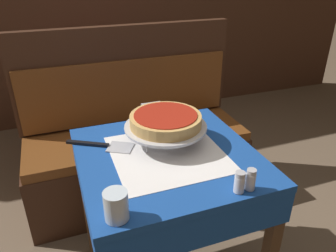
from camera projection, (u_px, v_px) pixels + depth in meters
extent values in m
cube|color=#194799|center=(168.00, 157.00, 1.38)|extent=(0.73, 0.73, 0.03)
cube|color=white|center=(168.00, 154.00, 1.37)|extent=(0.45, 0.45, 0.00)
cube|color=#194799|center=(168.00, 174.00, 1.42)|extent=(0.73, 0.73, 0.14)
cube|color=#4C331E|center=(87.00, 199.00, 1.73)|extent=(0.05, 0.05, 0.74)
cube|color=#4C331E|center=(201.00, 173.00, 1.93)|extent=(0.05, 0.05, 0.74)
cube|color=red|center=(97.00, 61.00, 2.67)|extent=(0.78, 0.78, 0.03)
cube|color=white|center=(97.00, 59.00, 2.67)|extent=(0.48, 0.48, 0.00)
cube|color=red|center=(98.00, 71.00, 2.71)|extent=(0.78, 0.78, 0.14)
cube|color=#4C331E|center=(62.00, 129.00, 2.44)|extent=(0.05, 0.05, 0.74)
cube|color=#4C331E|center=(153.00, 115.00, 2.66)|extent=(0.05, 0.05, 0.74)
cube|color=#4C331E|center=(57.00, 96.00, 3.04)|extent=(0.05, 0.05, 0.74)
cube|color=#4C331E|center=(131.00, 86.00, 3.25)|extent=(0.05, 0.05, 0.74)
cube|color=#3D2316|center=(139.00, 169.00, 2.24)|extent=(1.43, 0.51, 0.43)
cube|color=brown|center=(137.00, 137.00, 2.13)|extent=(1.40, 0.50, 0.06)
cube|color=#3D2316|center=(126.00, 75.00, 2.16)|extent=(1.43, 0.06, 0.64)
cube|color=brown|center=(128.00, 91.00, 2.17)|extent=(1.37, 0.02, 0.41)
cylinder|color=#ADADB2|center=(157.00, 124.00, 1.54)|extent=(0.01, 0.01, 0.07)
cylinder|color=#ADADB2|center=(147.00, 146.00, 1.36)|extent=(0.01, 0.01, 0.07)
cylinder|color=#ADADB2|center=(193.00, 137.00, 1.42)|extent=(0.01, 0.01, 0.07)
cylinder|color=#ADADB2|center=(166.00, 129.00, 1.43)|extent=(0.24, 0.24, 0.01)
cylinder|color=silver|center=(166.00, 128.00, 1.43)|extent=(0.35, 0.35, 0.01)
cylinder|color=silver|center=(166.00, 126.00, 1.42)|extent=(0.36, 0.36, 0.01)
cylinder|color=tan|center=(166.00, 120.00, 1.41)|extent=(0.31, 0.31, 0.05)
cylinder|color=#A82314|center=(166.00, 115.00, 1.40)|extent=(0.27, 0.27, 0.01)
cube|color=#BCBCC1|center=(120.00, 147.00, 1.41)|extent=(0.14, 0.13, 0.00)
cube|color=black|center=(88.00, 144.00, 1.43)|extent=(0.18, 0.11, 0.01)
cylinder|color=silver|center=(116.00, 206.00, 1.01)|extent=(0.08, 0.08, 0.10)
cylinder|color=silver|center=(239.00, 184.00, 1.13)|extent=(0.04, 0.04, 0.06)
cylinder|color=#B7B7BC|center=(240.00, 175.00, 1.11)|extent=(0.04, 0.04, 0.02)
cylinder|color=silver|center=(250.00, 181.00, 1.14)|extent=(0.04, 0.04, 0.06)
cylinder|color=#B7B7BC|center=(252.00, 172.00, 1.13)|extent=(0.03, 0.03, 0.02)
cube|color=#B2B2B7|center=(152.00, 112.00, 1.63)|extent=(0.10, 0.05, 0.09)
cube|color=black|center=(93.00, 60.00, 2.58)|extent=(0.13, 0.13, 0.03)
cylinder|color=black|center=(92.00, 50.00, 2.55)|extent=(0.01, 0.01, 0.13)
cylinder|color=#99194C|center=(92.00, 51.00, 2.59)|extent=(0.04, 0.04, 0.10)
cylinder|color=gold|center=(88.00, 53.00, 2.53)|extent=(0.04, 0.04, 0.10)
cylinder|color=red|center=(97.00, 52.00, 2.55)|extent=(0.04, 0.04, 0.10)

